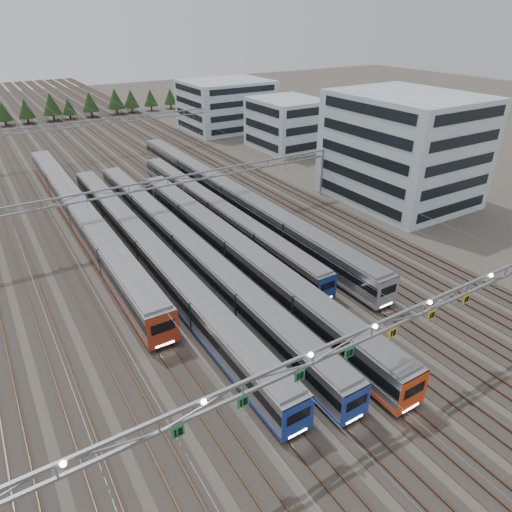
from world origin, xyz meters
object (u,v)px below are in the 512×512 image
train_d (236,253)px  train_e (216,210)px  gantry_far (88,128)px  train_c (183,245)px  depot_bldg_north (226,105)px  depot_bldg_south (402,149)px  train_f (230,195)px  train_b (148,251)px  depot_bldg_mid (287,124)px  train_a (80,215)px  gantry_mid (168,188)px  gantry_near (372,334)px

train_d → train_e: 14.75m
train_d → gantry_far: size_ratio=0.99×
train_c → depot_bldg_north: 75.40m
depot_bldg_south → depot_bldg_north: 62.19m
gantry_far → depot_bldg_north: depot_bldg_north is taller
train_e → train_f: train_f is taller
train_b → depot_bldg_mid: size_ratio=3.92×
depot_bldg_mid → depot_bldg_south: bearing=-95.2°
train_a → gantry_mid: 13.72m
train_c → gantry_near: size_ratio=1.14×
gantry_near → depot_bldg_south: bearing=40.1°
gantry_mid → depot_bldg_mid: 50.16m
train_b → train_f: size_ratio=0.91×
train_b → train_c: 4.53m
gantry_mid → gantry_far: size_ratio=1.00×
depot_bldg_south → gantry_near: bearing=-139.9°
train_f → gantry_far: bearing=104.9°
train_c → depot_bldg_north: depot_bldg_north is taller
depot_bldg_south → gantry_far: bearing=125.2°
train_b → train_e: 15.60m
train_d → depot_bldg_mid: 58.79m
train_f → depot_bldg_mid: size_ratio=4.31×
train_d → depot_bldg_south: bearing=10.9°
train_c → gantry_mid: bearing=76.7°
gantry_mid → train_e: bearing=-9.8°
train_f → gantry_mid: (-11.25, -2.68, 4.18)m
train_e → depot_bldg_south: 32.41m
train_f → depot_bldg_south: depot_bldg_south is taller
train_a → train_c: bearing=-61.0°
gantry_near → gantry_far: gantry_near is taller
gantry_near → depot_bldg_mid: depot_bldg_mid is taller
train_f → gantry_far: (-11.25, 42.32, 4.18)m
train_b → depot_bldg_south: depot_bldg_south is taller
depot_bldg_north → depot_bldg_mid: bearing=-84.4°
train_e → gantry_far: 46.86m
train_a → depot_bldg_mid: bearing=23.0°
train_c → depot_bldg_north: size_ratio=2.91×
train_e → gantry_mid: (-6.75, 1.16, 4.45)m
train_a → train_b: train_a is taller
train_d → train_e: train_d is taller
train_f → train_c: bearing=-137.9°
train_f → depot_bldg_mid: bearing=41.4°
train_f → depot_bldg_south: size_ratio=3.13×
train_c → depot_bldg_mid: (43.26, 38.39, 3.50)m
train_a → depot_bldg_north: depot_bldg_north is taller
train_e → depot_bldg_north: 63.61m
depot_bldg_mid → gantry_near: bearing=-120.8°
gantry_mid → train_a: bearing=149.2°
train_d → gantry_near: bearing=-95.3°
gantry_far → depot_bldg_south: size_ratio=2.56×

